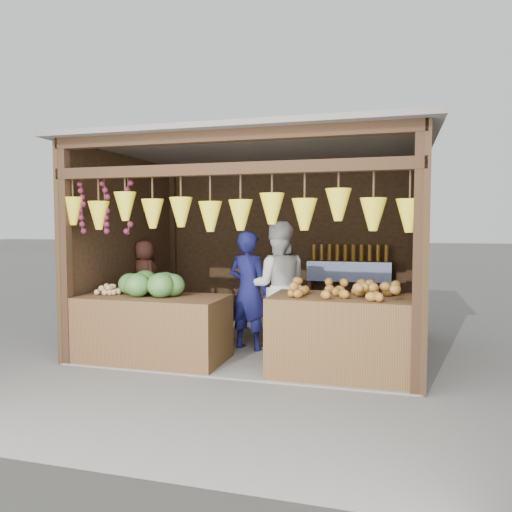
% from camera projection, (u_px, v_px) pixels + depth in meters
% --- Properties ---
extents(ground, '(80.00, 80.00, 0.00)m').
position_uv_depth(ground, '(260.00, 346.00, 6.68)').
color(ground, '#514F49').
rests_on(ground, ground).
extents(stall_structure, '(4.30, 3.30, 2.66)m').
position_uv_depth(stall_structure, '(257.00, 222.00, 6.54)').
color(stall_structure, slate).
rests_on(stall_structure, ground).
extents(back_shelf, '(1.25, 0.32, 1.32)m').
position_uv_depth(back_shelf, '(349.00, 274.00, 7.58)').
color(back_shelf, '#382314').
rests_on(back_shelf, ground).
extents(counter_left, '(1.73, 0.85, 0.78)m').
position_uv_depth(counter_left, '(153.00, 329.00, 5.92)').
color(counter_left, '#453017').
rests_on(counter_left, ground).
extents(counter_right, '(1.61, 0.85, 0.86)m').
position_uv_depth(counter_right, '(346.00, 336.00, 5.33)').
color(counter_right, '#452C17').
rests_on(counter_right, ground).
extents(stool, '(0.34, 0.34, 0.31)m').
position_uv_depth(stool, '(145.00, 323.00, 7.41)').
color(stool, black).
rests_on(stool, ground).
extents(man_standing, '(0.64, 0.51, 1.55)m').
position_uv_depth(man_standing, '(248.00, 291.00, 6.40)').
color(man_standing, '#14154C').
rests_on(man_standing, ground).
extents(woman_standing, '(0.95, 0.82, 1.67)m').
position_uv_depth(woman_standing, '(278.00, 286.00, 6.40)').
color(woman_standing, silver).
rests_on(woman_standing, ground).
extents(vendor_seated, '(0.63, 0.57, 1.08)m').
position_uv_depth(vendor_seated, '(144.00, 277.00, 7.37)').
color(vendor_seated, brown).
rests_on(vendor_seated, stool).
extents(melon_pile, '(1.00, 0.50, 0.32)m').
position_uv_depth(melon_pile, '(148.00, 282.00, 5.93)').
color(melon_pile, '#144A13').
rests_on(melon_pile, counter_left).
extents(tanfruit_pile, '(0.34, 0.40, 0.13)m').
position_uv_depth(tanfruit_pile, '(110.00, 289.00, 6.03)').
color(tanfruit_pile, '#A58A4C').
rests_on(tanfruit_pile, counter_left).
extents(mango_pile, '(1.40, 0.64, 0.22)m').
position_uv_depth(mango_pile, '(346.00, 287.00, 5.27)').
color(mango_pile, '#CB421B').
rests_on(mango_pile, counter_right).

